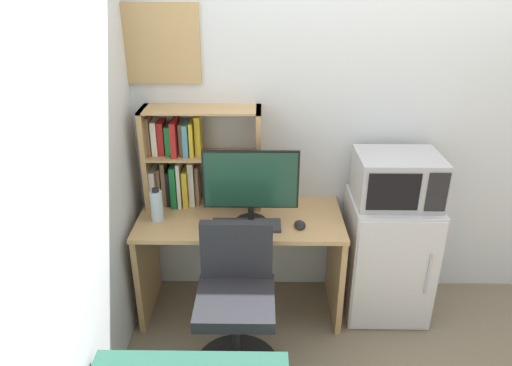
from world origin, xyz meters
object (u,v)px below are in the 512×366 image
Objects in this scene: keyboard at (246,225)px; desk_chair at (236,309)px; monitor at (251,183)px; water_bottle at (157,205)px; wall_corkboard at (153,44)px; mini_fridge at (387,256)px; microwave at (397,178)px; computer_mouse at (300,225)px; hutch_bookshelf at (186,158)px.

keyboard is 0.48× the size of desk_chair.
monitor is 0.61m from water_bottle.
wall_corkboard is (-0.01, 0.33, 0.92)m from water_bottle.
mini_fridge is 2.02m from wall_corkboard.
wall_corkboard reaches higher than microwave.
desk_chair is at bearing -56.74° from wall_corkboard.
monitor is at bearing -2.63° from water_bottle.
water_bottle reaches higher than mini_fridge.
microwave is (0.90, 0.10, -0.01)m from monitor.
water_bottle is 0.98m from wall_corkboard.
microwave is (0.00, 0.00, 0.57)m from mini_fridge.
computer_mouse is 0.67m from microwave.
monitor is 0.91m from microwave.
computer_mouse is at bearing -23.67° from hutch_bookshelf.
computer_mouse is 0.63m from desk_chair.
water_bottle reaches higher than desk_chair.
keyboard is 0.98m from microwave.
computer_mouse is 1.41m from wall_corkboard.
monitor is at bearing -32.06° from hutch_bookshelf.
wall_corkboard is (-0.57, 0.41, 1.01)m from keyboard.
wall_corkboard reaches higher than desk_chair.
microwave is 0.57× the size of desk_chair.
monitor reaches higher than mini_fridge.
monitor is at bearing 170.18° from computer_mouse.
monitor reaches higher than keyboard.
hutch_bookshelf reaches higher than mini_fridge.
mini_fridge reaches higher than keyboard.
wall_corkboard reaches higher than monitor.
keyboard is 0.33m from computer_mouse.
hutch_bookshelf is at bearing -28.32° from wall_corkboard.
water_bottle is (-0.59, 0.03, -0.17)m from monitor.
microwave reaches higher than keyboard.
microwave is at bearing 3.00° from water_bottle.
hutch_bookshelf reaches higher than monitor.
water_bottle is 1.50m from microwave.
monitor is 1.03m from wall_corkboard.
hutch_bookshelf is at bearing 147.94° from monitor.
hutch_bookshelf is 1.48m from mini_fridge.
hutch_bookshelf reaches higher than keyboard.
computer_mouse is (0.72, -0.32, -0.31)m from hutch_bookshelf.
monitor is at bearing -173.36° from microwave.
hutch_bookshelf is at bearing 173.12° from microwave.
wall_corkboard reaches higher than computer_mouse.
monitor reaches higher than water_bottle.
mini_fridge is (0.90, 0.10, -0.58)m from monitor.
microwave is at bearing -9.56° from wall_corkboard.
desk_chair is (0.35, -0.70, -0.64)m from hutch_bookshelf.
hutch_bookshelf is 7.05× the size of computer_mouse.
hutch_bookshelf reaches higher than microwave.
monitor is 1.07m from mini_fridge.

